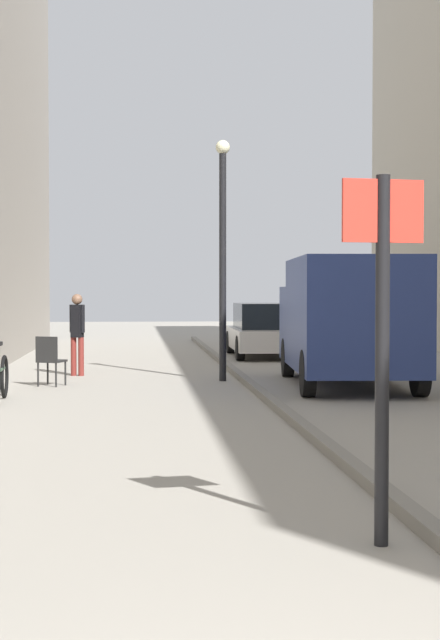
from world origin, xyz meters
TOP-DOWN VIEW (x-y plane):
  - ground_plane at (0.00, 12.00)m, footprint 80.00×80.00m
  - kerb_strip at (1.58, 12.00)m, footprint 0.16×40.00m
  - pedestrian_mid_block at (-1.76, 17.88)m, footprint 0.32×0.26m
  - delivery_van at (3.43, 15.30)m, footprint 2.48×5.44m
  - parked_car at (2.97, 23.19)m, footprint 1.89×4.23m
  - street_sign_post at (1.17, 4.48)m, footprint 0.60×0.12m
  - lamp_post at (1.18, 16.47)m, footprint 0.28×0.28m
  - bicycle_leaning at (-2.72, 13.33)m, footprint 0.10×1.77m
  - cafe_chair_near_window at (-2.15, 15.72)m, footprint 0.58×0.58m

SIDE VIEW (x-z plane):
  - ground_plane at x=0.00m, z-range 0.00..0.00m
  - kerb_strip at x=1.58m, z-range 0.00..0.12m
  - bicycle_leaning at x=-2.72m, z-range -0.11..0.87m
  - cafe_chair_near_window at x=-2.15m, z-range 0.08..1.02m
  - parked_car at x=2.97m, z-range -0.01..1.44m
  - pedestrian_mid_block at x=-1.76m, z-range 0.13..1.86m
  - delivery_van at x=3.43m, z-range 0.09..2.48m
  - street_sign_post at x=1.17m, z-range 0.25..2.85m
  - lamp_post at x=1.18m, z-range 0.34..5.10m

